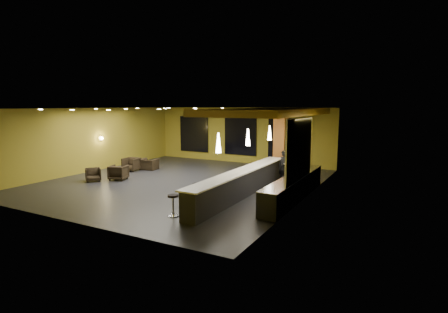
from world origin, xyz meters
The scene contains 36 objects.
floor centered at (0.00, 0.00, -0.05)m, with size 12.00×13.00×0.10m, color black.
ceiling centered at (0.00, 0.00, 3.55)m, with size 12.00×13.00×0.10m, color black.
wall_back centered at (0.00, 6.55, 1.75)m, with size 12.00×0.10×3.50m, color olive.
wall_front centered at (0.00, -6.55, 1.75)m, with size 12.00×0.10×3.50m, color olive.
wall_left centered at (-6.05, 0.00, 1.75)m, with size 0.10×13.00×3.50m, color olive.
wall_right centered at (6.05, 0.00, 1.75)m, with size 0.10×13.00×3.50m, color olive.
wood_soffit centered at (4.00, 1.00, 3.36)m, with size 3.60×8.00×0.28m, color #AB8232.
window_left centered at (-3.50, 6.44, 1.70)m, with size 2.20×0.06×2.40m, color black.
window_center centered at (0.00, 6.44, 1.70)m, with size 2.20×0.06×2.40m, color black.
window_right centered at (3.00, 6.44, 1.70)m, with size 2.20×0.06×2.40m, color black.
tile_backsplash centered at (5.96, -1.00, 2.00)m, with size 0.06×3.20×2.40m, color white.
bar_counter centered at (3.65, -1.00, 0.50)m, with size 0.60×8.00×1.00m, color black.
bar_top centered at (3.65, -1.00, 1.02)m, with size 0.78×8.10×0.05m, color white.
prep_counter centered at (5.65, -0.50, 0.43)m, with size 0.70×6.00×0.86m, color black.
prep_top centered at (5.65, -0.50, 0.89)m, with size 0.72×6.00×0.03m, color silver.
wall_shelf_lower centered at (5.82, -1.20, 1.60)m, with size 0.30×1.50×0.03m, color silver.
wall_shelf_upper centered at (5.82, -1.20, 2.05)m, with size 0.30×1.50×0.03m, color silver.
column centered at (3.65, 3.60, 1.75)m, with size 0.60×0.60×3.50m, color brown.
wall_sconce centered at (-5.88, 0.50, 1.80)m, with size 0.22×0.22×0.22m, color #FFE5B2.
pendant_0 centered at (3.65, -3.00, 2.35)m, with size 0.20×0.20×0.70m, color white.
pendant_1 centered at (3.65, -0.50, 2.35)m, with size 0.20×0.20×0.70m, color white.
pendant_2 centered at (3.65, 2.00, 2.35)m, with size 0.20×0.20×0.70m, color white.
staff_a centered at (4.41, 1.90, 0.79)m, with size 0.57×0.38×1.57m, color black.
staff_b centered at (4.59, 2.11, 0.79)m, with size 0.77×0.60×1.58m, color black.
staff_c centered at (5.10, 2.17, 0.89)m, with size 0.87×0.57×1.78m, color black.
armchair_a centered at (-3.88, -1.95, 0.32)m, with size 0.69×0.71×0.64m, color black.
armchair_b centered at (-3.03, -1.13, 0.36)m, with size 0.78×0.80×0.73m, color black.
armchair_c centered at (-4.15, 0.98, 0.37)m, with size 0.79×0.82×0.74m, color black.
armchair_d centered at (-3.54, 1.73, 0.31)m, with size 0.95×0.83×0.62m, color black.
bar_stool_0 centered at (2.77, -4.51, 0.47)m, with size 0.37×0.37×0.73m.
bar_stool_1 centered at (2.87, -3.12, 0.53)m, with size 0.42×0.42×0.83m.
bar_stool_2 centered at (2.84, -2.20, 0.48)m, with size 0.38×0.38×0.75m.
bar_stool_3 centered at (2.94, -0.99, 0.52)m, with size 0.41×0.41×0.81m.
bar_stool_4 centered at (2.92, 0.23, 0.53)m, with size 0.42×0.42×0.83m.
bar_stool_5 centered at (2.72, 1.38, 0.50)m, with size 0.40×0.40×0.79m.
bar_stool_6 centered at (2.72, 2.39, 0.50)m, with size 0.39×0.39×0.77m.
Camera 1 is at (9.52, -13.57, 3.65)m, focal length 28.00 mm.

